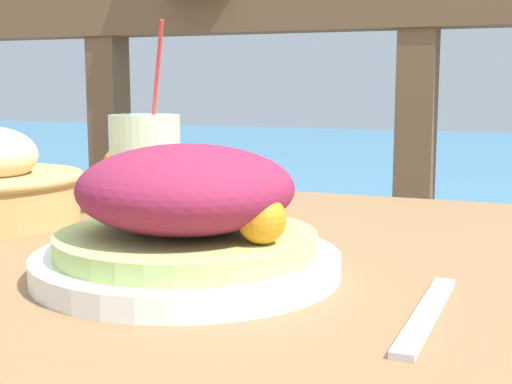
{
  "coord_description": "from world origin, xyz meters",
  "views": [
    {
      "loc": [
        0.21,
        -0.61,
        0.89
      ],
      "look_at": [
        -0.04,
        0.03,
        0.78
      ],
      "focal_mm": 50.0,
      "sensor_mm": 36.0,
      "label": 1
    }
  ],
  "objects": [
    {
      "name": "patio_table",
      "position": [
        0.0,
        0.0,
        0.63
      ],
      "size": [
        1.14,
        0.85,
        0.72
      ],
      "color": "olive",
      "rests_on": "ground_plane"
    },
    {
      "name": "railing_fence",
      "position": [
        -0.0,
        0.77,
        0.74
      ],
      "size": [
        2.8,
        0.08,
        1.08
      ],
      "color": "brown",
      "rests_on": "ground_plane"
    },
    {
      "name": "sea_backdrop",
      "position": [
        0.0,
        3.27,
        0.25
      ],
      "size": [
        12.0,
        4.0,
        0.5
      ],
      "color": "teal",
      "rests_on": "ground_plane"
    },
    {
      "name": "salad_plate",
      "position": [
        -0.06,
        -0.07,
        0.77
      ],
      "size": [
        0.27,
        0.27,
        0.11
      ],
      "color": "white",
      "rests_on": "patio_table"
    },
    {
      "name": "drink_glass",
      "position": [
        -0.24,
        0.17,
        0.79
      ],
      "size": [
        0.09,
        0.09,
        0.24
      ],
      "color": "beige",
      "rests_on": "patio_table"
    },
    {
      "name": "fork",
      "position": [
        0.15,
        -0.1,
        0.73
      ],
      "size": [
        0.02,
        0.18,
        0.0
      ],
      "color": "silver",
      "rests_on": "patio_table"
    },
    {
      "name": "orange_near_basket",
      "position": [
        -0.16,
        0.22,
        0.76
      ],
      "size": [
        0.08,
        0.08,
        0.08
      ],
      "color": "orange",
      "rests_on": "patio_table"
    },
    {
      "name": "orange_near_glass",
      "position": [
        -0.34,
        0.29,
        0.76
      ],
      "size": [
        0.08,
        0.08,
        0.08
      ],
      "color": "orange",
      "rests_on": "patio_table"
    }
  ]
}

